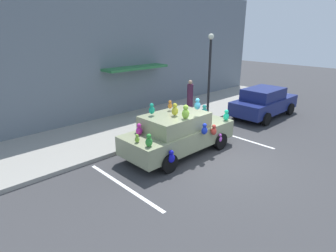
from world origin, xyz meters
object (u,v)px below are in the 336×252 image
object	(u,v)px
teddy_bear_on_sidewalk	(161,124)
street_lamp_post	(210,68)
plush_covered_car	(178,133)
pedestrian_near_shopfront	(190,98)
parked_sedan_behind	(264,102)

from	to	relation	value
teddy_bear_on_sidewalk	street_lamp_post	bearing A→B (deg)	-3.11
plush_covered_car	pedestrian_near_shopfront	size ratio (longest dim) A/B	2.51
teddy_bear_on_sidewalk	street_lamp_post	xyz separation A→B (m)	(3.12, -0.17, 2.23)
teddy_bear_on_sidewalk	parked_sedan_behind	bearing A→B (deg)	-19.31
plush_covered_car	pedestrian_near_shopfront	xyz separation A→B (m)	(3.90, 2.95, 0.17)
parked_sedan_behind	pedestrian_near_shopfront	xyz separation A→B (m)	(-2.70, 2.80, 0.19)
teddy_bear_on_sidewalk	street_lamp_post	world-z (taller)	street_lamp_post
plush_covered_car	street_lamp_post	bearing A→B (deg)	24.92
street_lamp_post	pedestrian_near_shopfront	xyz separation A→B (m)	(-0.25, 1.02, -1.66)
parked_sedan_behind	teddy_bear_on_sidewalk	world-z (taller)	parked_sedan_behind
parked_sedan_behind	street_lamp_post	world-z (taller)	street_lamp_post
parked_sedan_behind	teddy_bear_on_sidewalk	bearing A→B (deg)	160.69
street_lamp_post	pedestrian_near_shopfront	size ratio (longest dim) A/B	2.31
parked_sedan_behind	teddy_bear_on_sidewalk	xyz separation A→B (m)	(-5.57, 1.95, -0.38)
parked_sedan_behind	street_lamp_post	size ratio (longest dim) A/B	1.03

